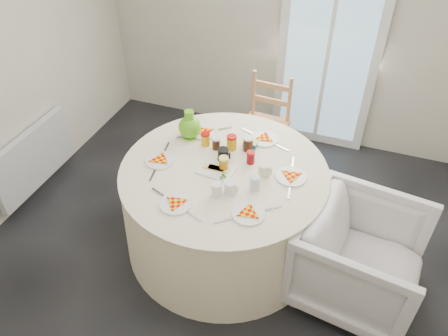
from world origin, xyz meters
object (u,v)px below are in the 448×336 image
(armchair, at_px, (360,258))
(green_pitcher, at_px, (190,128))
(radiator, at_px, (34,158))
(wooden_chair, at_px, (264,126))
(table, at_px, (224,208))

(armchair, relative_size, green_pitcher, 3.58)
(radiator, bearing_deg, wooden_chair, 30.41)
(table, xyz_separation_m, wooden_chair, (0.01, 1.11, 0.09))
(radiator, xyz_separation_m, table, (1.89, -0.00, -0.01))
(table, distance_m, armchair, 1.11)
(wooden_chair, distance_m, armchair, 1.68)
(armchair, height_order, green_pitcher, green_pitcher)
(wooden_chair, bearing_deg, table, -86.22)
(radiator, bearing_deg, green_pitcher, 11.48)
(radiator, distance_m, armchair, 3.00)
(wooden_chair, bearing_deg, radiator, -145.39)
(radiator, distance_m, table, 1.89)
(table, distance_m, wooden_chair, 1.12)
(green_pitcher, bearing_deg, table, -36.10)
(armchair, xyz_separation_m, green_pitcher, (-1.51, 0.45, 0.48))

